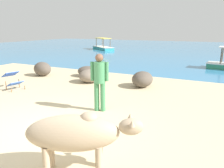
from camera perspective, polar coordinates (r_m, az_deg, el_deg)
The scene contains 10 objects.
sand_beach at distance 5.36m, azimuth -19.91°, elevation -12.03°, with size 18.00×14.00×0.04m, color #CCB78E.
water_surface at distance 25.60m, azimuth 18.46°, elevation 8.30°, with size 60.00×36.00×0.03m, color teal.
cow at distance 3.54m, azimuth -9.30°, elevation -12.58°, with size 1.80×1.20×1.04m.
deck_chair_far at distance 9.23m, azimuth -24.42°, elevation 1.11°, with size 0.87×0.70×0.68m.
person_standing at distance 6.05m, azimuth -3.26°, elevation 1.51°, with size 0.49×0.32×1.62m.
shore_rock_large at distance 11.39m, azimuth -17.67°, elevation 3.77°, with size 0.97×0.76×0.69m, color brown.
shore_rock_medium at distance 9.57m, azimuth -5.56°, elevation 2.16°, with size 1.04×0.96×0.57m, color gray.
shore_rock_small at distance 10.83m, azimuth -6.41°, elevation 3.32°, with size 0.98×0.89×0.49m, color brown.
shore_rock_flat at distance 8.83m, azimuth 7.90°, elevation 1.24°, with size 1.01×0.82×0.63m, color brown.
boat_teal at distance 25.20m, azimuth -2.35°, elevation 9.59°, with size 3.60×3.17×1.29m.
Camera 1 is at (3.61, -3.24, 2.31)m, focal length 35.12 mm.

